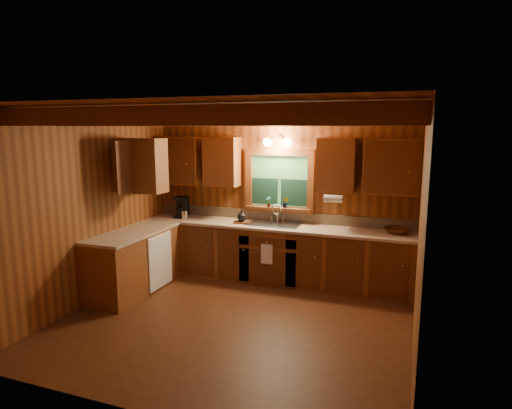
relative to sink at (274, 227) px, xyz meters
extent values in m
plane|color=#4A2512|center=(0.00, -1.60, -0.86)|extent=(4.20, 4.20, 0.00)
plane|color=brown|center=(0.00, -1.60, 1.74)|extent=(4.20, 4.20, 0.00)
plane|color=brown|center=(0.00, 0.30, 0.44)|extent=(4.20, 0.00, 4.20)
plane|color=brown|center=(0.00, -3.50, 0.44)|extent=(4.20, 0.00, 4.20)
plane|color=brown|center=(-2.10, -1.60, 0.44)|extent=(0.00, 3.80, 3.80)
plane|color=brown|center=(2.10, -1.60, 0.44)|extent=(0.00, 3.80, 3.80)
cube|color=brown|center=(0.00, -2.80, 1.63)|extent=(4.20, 0.14, 0.18)
cube|color=brown|center=(0.00, -2.00, 1.63)|extent=(4.20, 0.14, 0.18)
cube|color=brown|center=(0.00, -1.20, 1.63)|extent=(4.20, 0.14, 0.18)
cube|color=brown|center=(0.00, -0.40, 1.63)|extent=(4.20, 0.14, 0.18)
cube|color=brown|center=(0.00, -0.01, -0.43)|extent=(4.20, 0.62, 0.86)
cube|color=brown|center=(-1.79, -1.12, -0.43)|extent=(0.62, 1.60, 0.86)
cube|color=tan|center=(0.00, -0.01, 0.02)|extent=(4.20, 0.66, 0.04)
cube|color=tan|center=(-1.78, -1.12, 0.02)|extent=(0.64, 1.60, 0.04)
cube|color=tan|center=(0.00, 0.28, 0.12)|extent=(4.20, 0.02, 0.16)
cube|color=white|center=(-1.47, -0.92, -0.43)|extent=(0.02, 0.60, 0.80)
cube|color=brown|center=(-1.70, 0.13, 0.98)|extent=(0.78, 0.34, 0.78)
cube|color=brown|center=(-0.92, 0.13, 0.98)|extent=(0.55, 0.34, 0.78)
cube|color=brown|center=(0.92, 0.13, 0.98)|extent=(0.55, 0.34, 0.78)
cube|color=brown|center=(1.70, 0.13, 0.98)|extent=(0.78, 0.34, 0.78)
cube|color=brown|center=(-1.93, -0.92, 0.98)|extent=(0.34, 1.10, 0.78)
cube|color=brown|center=(0.00, 0.26, 1.14)|extent=(1.12, 0.08, 0.10)
cube|color=brown|center=(0.00, 0.26, 0.24)|extent=(1.12, 0.08, 0.10)
cube|color=brown|center=(-0.51, 0.26, 0.69)|extent=(0.10, 0.08, 0.80)
cube|color=brown|center=(0.51, 0.26, 0.69)|extent=(0.10, 0.08, 0.80)
cube|color=#3B7632|center=(0.00, 0.29, 0.69)|extent=(0.92, 0.01, 0.80)
cube|color=#113329|center=(-0.24, 0.27, 0.52)|extent=(0.42, 0.02, 0.42)
cube|color=#113329|center=(0.24, 0.27, 0.52)|extent=(0.42, 0.02, 0.42)
cylinder|color=black|center=(0.00, 0.27, 0.71)|extent=(0.92, 0.01, 0.01)
cube|color=brown|center=(0.00, 0.22, 0.26)|extent=(1.06, 0.14, 0.04)
cylinder|color=black|center=(0.00, 0.26, 1.37)|extent=(0.08, 0.03, 0.08)
cylinder|color=black|center=(-0.10, 0.20, 1.37)|extent=(0.09, 0.17, 0.08)
cylinder|color=black|center=(0.10, 0.20, 1.37)|extent=(0.09, 0.17, 0.08)
sphere|color=#FFE0A5|center=(-0.16, 0.14, 1.30)|extent=(0.13, 0.13, 0.13)
sphere|color=#FFE0A5|center=(0.16, 0.14, 1.30)|extent=(0.13, 0.13, 0.13)
cylinder|color=white|center=(0.92, -0.07, 0.51)|extent=(0.27, 0.11, 0.11)
cube|color=white|center=(0.00, -0.34, -0.34)|extent=(0.18, 0.01, 0.30)
cube|color=silver|center=(0.00, 0.00, 0.05)|extent=(0.82, 0.48, 0.02)
cube|color=#262628|center=(-0.19, 0.00, -0.02)|extent=(0.34, 0.40, 0.14)
cube|color=#262628|center=(0.19, 0.00, -0.02)|extent=(0.34, 0.40, 0.14)
cylinder|color=silver|center=(0.00, 0.18, 0.15)|extent=(0.04, 0.04, 0.22)
torus|color=silver|center=(0.00, 0.12, 0.26)|extent=(0.16, 0.02, 0.16)
cube|color=black|center=(-1.63, 0.00, 0.06)|extent=(0.20, 0.24, 0.03)
cube|color=black|center=(-1.63, 0.08, 0.23)|extent=(0.20, 0.09, 0.33)
cube|color=black|center=(-1.63, -0.02, 0.37)|extent=(0.20, 0.22, 0.04)
cylinder|color=black|center=(-1.63, -0.03, 0.15)|extent=(0.12, 0.12, 0.14)
cylinder|color=silver|center=(-1.52, -0.08, 0.11)|extent=(0.11, 0.11, 0.13)
cylinder|color=black|center=(-1.53, -0.09, 0.25)|extent=(0.03, 0.03, 0.20)
cylinder|color=black|center=(-1.52, -0.08, 0.25)|extent=(0.01, 0.01, 0.20)
cylinder|color=black|center=(-1.50, -0.07, 0.25)|extent=(0.03, 0.03, 0.20)
cylinder|color=black|center=(-1.49, -0.07, 0.25)|extent=(0.04, 0.05, 0.20)
cube|color=#4F2610|center=(-0.51, -0.06, 0.06)|extent=(0.29, 0.24, 0.02)
sphere|color=black|center=(-0.51, -0.06, 0.14)|extent=(0.14, 0.14, 0.14)
cylinder|color=black|center=(-0.51, -0.06, 0.23)|extent=(0.02, 0.02, 0.04)
imported|color=#48230C|center=(1.81, 0.05, 0.09)|extent=(0.44, 0.44, 0.08)
imported|color=#4F2610|center=(-0.15, 0.19, 0.37)|extent=(0.10, 0.09, 0.17)
imported|color=#4F2610|center=(0.12, 0.20, 0.37)|extent=(0.10, 0.09, 0.17)
camera|label=1|loc=(2.02, -6.32, 1.53)|focal=30.83mm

